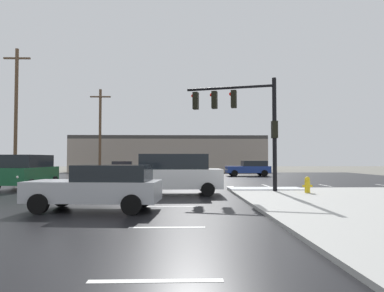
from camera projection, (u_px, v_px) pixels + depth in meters
The scene contains 14 objects.
ground_plane at pixel (176, 186), 23.10m from camera, with size 120.00×120.00×0.00m, color slate.
road_asphalt at pixel (176, 186), 23.10m from camera, with size 44.00×44.00×0.02m, color black.
snow_strip_curbside at pixel (265, 189), 19.26m from camera, with size 4.00×1.60×0.06m, color white.
lane_markings at pixel (195, 187), 21.76m from camera, with size 36.15×36.15×0.01m.
traffic_signal_mast at pixel (244, 114), 18.68m from camera, with size 4.69×1.64×5.92m.
fire_hydrant at pixel (307, 185), 17.25m from camera, with size 0.48×0.26×0.79m.
strip_building_background at pixel (169, 154), 51.83m from camera, with size 27.55×8.00×5.06m.
suv_white at pixel (174, 173), 17.58m from camera, with size 4.87×2.24×2.03m.
sedan_blue at pixel (249, 168), 36.21m from camera, with size 4.58×2.12×1.58m.
suv_green at pixel (28, 171), 21.24m from camera, with size 2.35×4.91×2.03m.
sedan_red at pixel (122, 170), 29.83m from camera, with size 2.42×4.68×1.58m.
sedan_silver at pixel (99, 186), 12.12m from camera, with size 4.66×2.35×1.58m.
utility_pole_far at pixel (16, 112), 28.93m from camera, with size 2.20×0.28×10.99m.
utility_pole_distant at pixel (100, 130), 37.40m from camera, with size 2.20×0.28×9.28m.
Camera 1 is at (0.38, -23.20, 1.82)m, focal length 32.69 mm.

